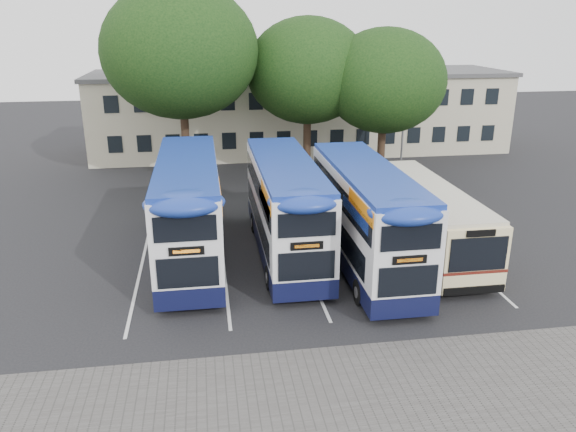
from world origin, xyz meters
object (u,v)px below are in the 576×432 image
Objects in this scene: tree_mid at (308,71)px; bus_dd_mid at (285,204)px; tree_right at (385,81)px; bus_single at (425,214)px; bus_dd_left at (189,206)px; tree_left at (180,51)px; lamp_post at (405,96)px; bus_dd_right at (365,213)px.

tree_mid reaches higher than bus_dd_mid.
tree_right reaches higher than bus_single.
bus_dd_mid is at bearing -1.79° from bus_dd_left.
bus_dd_left is at bearing 178.21° from bus_dd_mid.
tree_right is (4.58, -1.69, -0.53)m from tree_mid.
tree_left is 1.21× the size of bus_single.
tree_left is 17.79m from bus_single.
tree_mid is (-7.04, -1.17, 1.84)m from lamp_post.
bus_dd_mid is at bearing -125.23° from tree_right.
tree_left reaches higher than lamp_post.
tree_left reaches higher than bus_single.
bus_dd_right is (-7.28, -15.84, -2.70)m from lamp_post.
tree_mid is at bearing -170.61° from lamp_post.
lamp_post is 3.99m from tree_right.
lamp_post is 0.88× the size of tree_mid.
tree_left is at bearing 176.23° from tree_right.
bus_dd_mid is 6.37m from bus_single.
tree_right is 14.41m from bus_dd_right.
bus_dd_mid is 1.02× the size of bus_single.
tree_left is at bearing -173.72° from tree_mid.
bus_dd_right is at bearing -90.92° from tree_mid.
tree_right is 0.93× the size of bus_dd_right.
tree_mid reaches higher than tree_right.
tree_left is 1.15× the size of bus_dd_left.
bus_single is (2.95, -13.38, -5.22)m from tree_mid.
tree_mid is 1.02× the size of bus_single.
lamp_post is 17.64m from bus_dd_right.
bus_dd_mid is (4.18, -0.13, -0.08)m from bus_dd_left.
lamp_post is 0.85× the size of bus_dd_left.
tree_right is 12.70m from bus_single.
lamp_post is 17.76m from bus_dd_mid.
bus_single is at bearing 22.06° from bus_dd_right.
bus_dd_left is (0.34, -11.96, -5.78)m from tree_left.
lamp_post is at bearing 65.31° from bus_dd_right.
tree_mid is 15.54m from bus_dd_left.
lamp_post is 0.94× the size of tree_right.
tree_mid is 14.14m from bus_dd_mid.
tree_mid is 1.00× the size of bus_dd_mid.
bus_dd_right is at bearing -14.16° from bus_dd_left.
tree_right reaches higher than bus_dd_left.
tree_left reaches higher than tree_right.
lamp_post reaches higher than bus_single.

